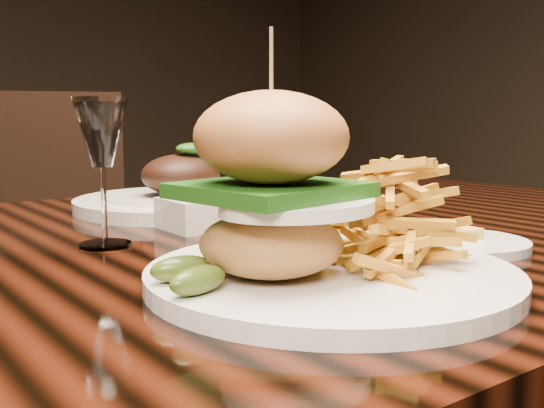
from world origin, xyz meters
TOP-DOWN VIEW (x-y plane):
  - dining_table at (0.00, 0.00)m, footprint 1.60×0.90m
  - burger_plate at (0.00, -0.25)m, footprint 0.32×0.31m
  - side_saucer at (0.22, -0.22)m, footprint 0.14×0.14m
  - ramekin at (0.05, 0.05)m, footprint 0.11×0.11m
  - wine_glass at (-0.09, 0.02)m, footprint 0.06×0.06m
  - far_dish at (0.11, 0.22)m, footprint 0.32×0.32m
  - chair_far at (0.07, 0.89)m, footprint 0.58×0.59m

SIDE VIEW (x-z plane):
  - chair_far at x=0.07m, z-range 0.06..1.01m
  - dining_table at x=0.00m, z-range 0.30..1.05m
  - side_saucer at x=0.22m, z-range 0.74..0.77m
  - far_dish at x=0.11m, z-range 0.72..0.82m
  - ramekin at x=0.05m, z-range 0.75..0.79m
  - burger_plate at x=0.00m, z-range 0.70..0.91m
  - wine_glass at x=-0.09m, z-range 0.79..0.95m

